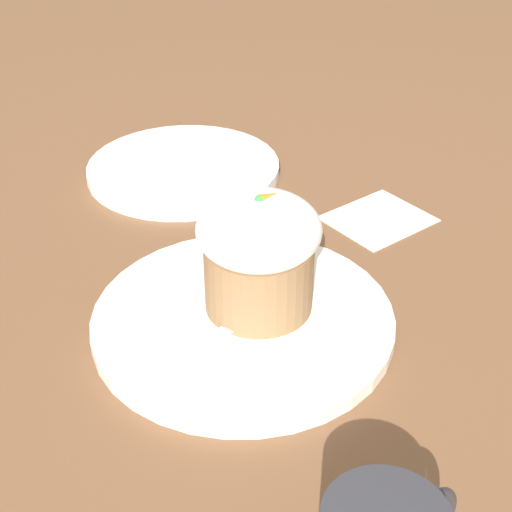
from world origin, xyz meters
The scene contains 6 objects.
ground_plane centered at (0.00, 0.00, 0.00)m, with size 4.00×4.00×0.00m, color brown.
dessert_plate centered at (0.00, 0.00, 0.01)m, with size 0.26×0.26×0.01m.
carrot_cake centered at (0.02, 0.00, 0.07)m, with size 0.10×0.10×0.11m.
spoon centered at (-0.03, -0.01, 0.02)m, with size 0.11×0.03×0.01m.
side_plate centered at (0.12, 0.27, 0.01)m, with size 0.23×0.23×0.01m.
paper_napkin centered at (0.22, 0.05, 0.00)m, with size 0.10×0.09×0.00m.
Camera 1 is at (-0.29, -0.37, 0.39)m, focal length 50.00 mm.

